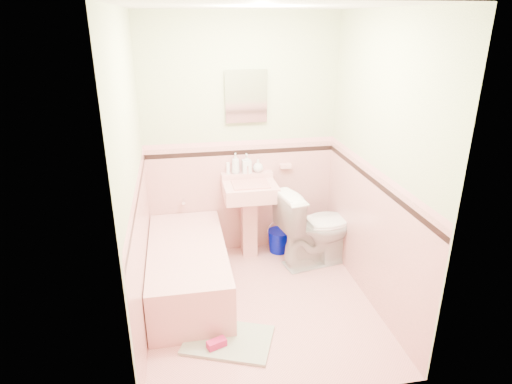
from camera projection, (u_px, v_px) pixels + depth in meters
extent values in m
plane|color=pink|center=(261.00, 304.00, 3.99)|extent=(2.20, 2.20, 0.00)
plane|color=white|center=(262.00, 6.00, 3.07)|extent=(2.20, 2.20, 0.00)
plane|color=#F6E7C8|center=(241.00, 140.00, 4.54)|extent=(2.50, 0.00, 2.50)
plane|color=#F6E7C8|center=(299.00, 237.00, 2.52)|extent=(2.50, 0.00, 2.50)
plane|color=#F6E7C8|center=(134.00, 182.00, 3.36)|extent=(0.00, 2.50, 2.50)
plane|color=#F6E7C8|center=(378.00, 167.00, 3.70)|extent=(0.00, 2.50, 2.50)
plane|color=#ECA49E|center=(242.00, 198.00, 4.76)|extent=(2.00, 0.00, 2.00)
plane|color=#ECA49E|center=(294.00, 327.00, 2.77)|extent=(2.00, 0.00, 2.00)
plane|color=#ECA49E|center=(143.00, 256.00, 3.60)|extent=(0.00, 2.20, 2.20)
plane|color=#ECA49E|center=(369.00, 236.00, 3.94)|extent=(0.00, 2.20, 2.20)
plane|color=black|center=(241.00, 152.00, 4.57)|extent=(2.00, 0.00, 2.00)
plane|color=black|center=(297.00, 255.00, 2.59)|extent=(2.00, 0.00, 2.00)
plane|color=black|center=(138.00, 198.00, 3.41)|extent=(0.00, 2.20, 2.20)
plane|color=black|center=(374.00, 182.00, 3.74)|extent=(0.00, 2.20, 2.20)
plane|color=pink|center=(241.00, 143.00, 4.53)|extent=(2.00, 0.00, 2.00)
plane|color=pink|center=(298.00, 240.00, 2.55)|extent=(2.00, 0.00, 2.00)
plane|color=pink|center=(137.00, 186.00, 3.37)|extent=(0.00, 2.20, 2.20)
plane|color=pink|center=(376.00, 171.00, 3.71)|extent=(0.00, 2.20, 2.20)
cube|color=#E5A09C|center=(188.00, 270.00, 4.10)|extent=(0.70, 1.50, 0.45)
cylinder|color=silver|center=(183.00, 201.00, 4.61)|extent=(0.04, 0.12, 0.04)
cylinder|color=silver|center=(248.00, 170.00, 4.56)|extent=(0.02, 0.02, 0.10)
cube|color=white|center=(246.00, 96.00, 4.35)|extent=(0.39, 0.04, 0.48)
cube|color=#E5A09C|center=(285.00, 166.00, 4.69)|extent=(0.12, 0.07, 0.04)
imported|color=#B2B2B2|center=(236.00, 163.00, 4.55)|extent=(0.10, 0.10, 0.22)
imported|color=#B2B2B2|center=(247.00, 163.00, 4.58)|extent=(0.09, 0.10, 0.20)
imported|color=#B2B2B2|center=(258.00, 166.00, 4.61)|extent=(0.13, 0.13, 0.14)
cylinder|color=white|center=(228.00, 168.00, 4.56)|extent=(0.05, 0.05, 0.12)
imported|color=white|center=(316.00, 227.00, 4.53)|extent=(0.89, 0.61, 0.83)
cube|color=#90A186|center=(228.00, 340.00, 3.52)|extent=(0.80, 0.67, 0.03)
cube|color=#BF1E59|center=(217.00, 343.00, 3.42)|extent=(0.17, 0.12, 0.06)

